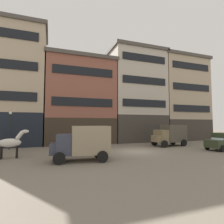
# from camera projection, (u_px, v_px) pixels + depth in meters

# --- Properties ---
(ground_plane) EXTENTS (120.00, 120.00, 0.00)m
(ground_plane) POSITION_uv_depth(u_px,v_px,m) (135.00, 151.00, 17.92)
(ground_plane) COLOR slate
(building_far_left) EXTENTS (9.68, 6.46, 15.75)m
(building_far_left) POSITION_uv_depth(u_px,v_px,m) (7.00, 84.00, 22.97)
(building_far_left) COLOR black
(building_far_left) RESTS_ON ground_plane
(building_center_left) EXTENTS (9.97, 6.46, 12.29)m
(building_center_left) POSITION_uv_depth(u_px,v_px,m) (80.00, 101.00, 25.99)
(building_center_left) COLOR #33281E
(building_center_left) RESTS_ON ground_plane
(building_center_right) EXTENTS (9.02, 6.46, 14.85)m
(building_center_right) POSITION_uv_depth(u_px,v_px,m) (136.00, 95.00, 29.09)
(building_center_right) COLOR #38332D
(building_center_right) RESTS_ON ground_plane
(building_far_right) EXTENTS (9.30, 6.46, 14.64)m
(building_far_right) POSITION_uv_depth(u_px,v_px,m) (179.00, 98.00, 32.00)
(building_far_right) COLOR #38332D
(building_far_right) RESTS_ON ground_plane
(draft_horse) EXTENTS (2.35, 0.68, 2.30)m
(draft_horse) POSITION_uv_depth(u_px,v_px,m) (11.00, 143.00, 14.30)
(draft_horse) COLOR beige
(draft_horse) RESTS_ON ground_plane
(delivery_truck_near) EXTENTS (4.47, 2.43, 2.62)m
(delivery_truck_near) POSITION_uv_depth(u_px,v_px,m) (170.00, 135.00, 22.25)
(delivery_truck_near) COLOR #7A6B4C
(delivery_truck_near) RESTS_ON ground_plane
(delivery_truck_far) EXTENTS (4.49, 2.49, 2.62)m
(delivery_truck_far) POSITION_uv_depth(u_px,v_px,m) (83.00, 142.00, 13.40)
(delivery_truck_far) COLOR #333847
(delivery_truck_far) RESTS_ON ground_plane
(sedan_dark) EXTENTS (3.85, 2.18, 1.83)m
(sedan_dark) POSITION_uv_depth(u_px,v_px,m) (222.00, 141.00, 18.69)
(sedan_dark) COLOR #2D3823
(sedan_dark) RESTS_ON ground_plane
(streetlamp_curbside) EXTENTS (0.32, 0.32, 4.12)m
(streetlamp_curbside) POSITION_uv_depth(u_px,v_px,m) (10.00, 125.00, 19.23)
(streetlamp_curbside) COLOR black
(streetlamp_curbside) RESTS_ON ground_plane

